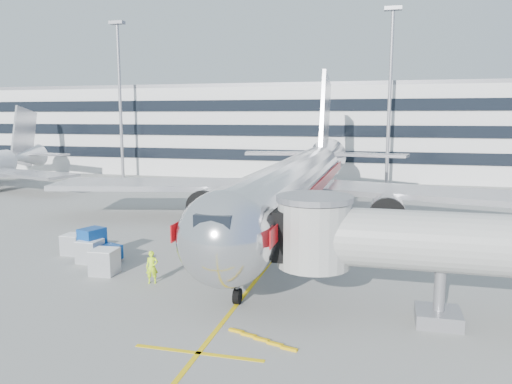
% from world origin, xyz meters
% --- Properties ---
extents(ground, '(180.00, 180.00, 0.00)m').
position_xyz_m(ground, '(0.00, 0.00, 0.00)').
color(ground, gray).
rests_on(ground, ground).
extents(lead_in_line, '(0.25, 70.00, 0.01)m').
position_xyz_m(lead_in_line, '(0.00, 10.00, 0.01)').
color(lead_in_line, '#E4BB0C').
rests_on(lead_in_line, ground).
extents(stop_bar, '(6.00, 0.25, 0.01)m').
position_xyz_m(stop_bar, '(0.00, -14.00, 0.01)').
color(stop_bar, '#E4BB0C').
rests_on(stop_bar, ground).
extents(main_jet, '(50.95, 48.70, 16.06)m').
position_xyz_m(main_jet, '(0.00, 11.72, 4.23)').
color(main_jet, silver).
rests_on(main_jet, ground).
extents(jet_bridge, '(17.80, 4.50, 7.00)m').
position_xyz_m(jet_bridge, '(12.18, -8.00, 3.87)').
color(jet_bridge, silver).
rests_on(jet_bridge, ground).
extents(terminal, '(150.00, 24.25, 15.60)m').
position_xyz_m(terminal, '(0.00, 57.95, 7.80)').
color(terminal, silver).
rests_on(terminal, ground).
extents(light_mast_west, '(2.40, 1.20, 25.45)m').
position_xyz_m(light_mast_west, '(-35.00, 42.00, 14.88)').
color(light_mast_west, gray).
rests_on(light_mast_west, ground).
extents(light_mast_centre, '(2.40, 1.20, 25.45)m').
position_xyz_m(light_mast_centre, '(8.00, 42.00, 14.88)').
color(light_mast_centre, gray).
rests_on(light_mast_centre, ground).
extents(belt_loader, '(4.57, 2.31, 2.13)m').
position_xyz_m(belt_loader, '(-4.24, 4.07, 0.60)').
color(belt_loader, '#E4AD09').
rests_on(belt_loader, ground).
extents(baggage_tug, '(3.48, 2.73, 2.32)m').
position_xyz_m(baggage_tug, '(-12.16, -2.49, 1.01)').
color(baggage_tug, navy).
rests_on(baggage_tug, ground).
extents(cargo_container_left, '(1.52, 1.52, 1.61)m').
position_xyz_m(cargo_container_left, '(-12.44, -2.93, 0.81)').
color(cargo_container_left, silver).
rests_on(cargo_container_left, ground).
extents(cargo_container_right, '(1.43, 1.43, 1.52)m').
position_xyz_m(cargo_container_right, '(-14.83, -1.40, 0.76)').
color(cargo_container_right, silver).
rests_on(cargo_container_right, ground).
extents(cargo_container_front, '(1.67, 1.67, 1.67)m').
position_xyz_m(cargo_container_front, '(-9.96, -5.10, 0.84)').
color(cargo_container_front, silver).
rests_on(cargo_container_front, ground).
extents(ramp_worker, '(0.87, 0.73, 2.05)m').
position_xyz_m(ramp_worker, '(-6.12, -5.98, 1.03)').
color(ramp_worker, '#C6FF1A').
rests_on(ramp_worker, ground).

